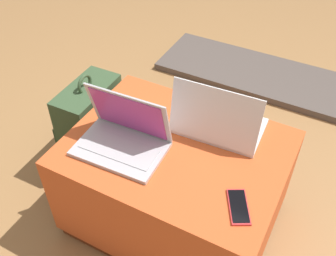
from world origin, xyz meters
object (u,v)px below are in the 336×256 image
Objects in this scene: laptop_near at (123,137)px; laptop_far at (218,122)px; backpack at (90,124)px; cell_phone at (239,207)px.

laptop_far reaches higher than laptop_near.
backpack is (-0.69, 0.01, -0.31)m from laptop_far.
laptop_far is (0.29, 0.25, 0.00)m from laptop_near.
laptop_far is 0.69× the size of backpack.
laptop_far is at bearing -84.66° from cell_phone.
laptop_near is at bearing -36.27° from cell_phone.
laptop_far reaches higher than cell_phone.
cell_phone is (0.21, -0.32, -0.05)m from laptop_far.
laptop_far is 0.76m from backpack.
laptop_far is at bearing 37.71° from laptop_near.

